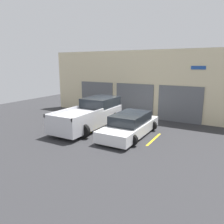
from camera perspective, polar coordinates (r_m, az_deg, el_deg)
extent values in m
plane|color=#2D2D30|center=(14.25, 1.67, -3.68)|extent=(28.00, 28.00, 0.00)
cube|color=beige|center=(16.75, 7.00, 7.27)|extent=(15.26, 0.60, 4.95)
cube|color=#595B60|center=(18.27, -4.00, 3.89)|extent=(2.99, 0.08, 2.50)
cube|color=#595B60|center=(16.67, 5.81, 3.04)|extent=(2.99, 0.08, 2.50)
cube|color=#595B60|center=(15.66, 17.26, 1.93)|extent=(2.99, 0.08, 2.50)
cube|color=#1E4799|center=(15.26, 21.62, 10.72)|extent=(0.90, 0.03, 0.22)
cube|color=silver|center=(13.69, -6.25, -1.48)|extent=(1.95, 5.40, 0.93)
cube|color=#1E2328|center=(14.74, -2.98, 2.65)|extent=(1.79, 2.43, 0.62)
cube|color=silver|center=(13.21, -12.67, 0.25)|extent=(0.08, 2.97, 0.18)
cube|color=silver|center=(12.07, -6.04, -0.66)|extent=(0.08, 2.97, 0.18)
cube|color=silver|center=(11.56, -13.98, -1.55)|extent=(1.95, 0.08, 0.18)
cylinder|color=black|center=(15.57, -5.25, -0.82)|extent=(0.80, 0.22, 0.80)
cylinder|color=black|center=(14.68, 0.32, -1.58)|extent=(0.80, 0.22, 0.80)
cylinder|color=black|center=(13.04, -13.61, -3.75)|extent=(0.80, 0.22, 0.80)
cylinder|color=black|center=(11.97, -7.49, -4.96)|extent=(0.80, 0.22, 0.80)
cube|color=white|center=(12.37, 4.66, -4.20)|extent=(1.79, 4.71, 0.57)
cube|color=#1E2328|center=(12.33, 4.93, -1.59)|extent=(1.58, 2.59, 0.54)
cylinder|color=black|center=(13.99, 4.22, -2.73)|extent=(0.61, 0.22, 0.61)
cylinder|color=black|center=(13.43, 10.32, -3.55)|extent=(0.61, 0.22, 0.61)
cylinder|color=black|center=(11.52, -2.00, -6.05)|extent=(0.61, 0.22, 0.61)
cylinder|color=black|center=(10.83, 5.21, -7.32)|extent=(0.61, 0.22, 0.61)
cube|color=gold|center=(14.71, -10.74, -3.37)|extent=(0.12, 2.20, 0.01)
cube|color=gold|center=(13.12, -1.07, -5.09)|extent=(0.12, 2.20, 0.01)
cube|color=gold|center=(12.01, 10.87, -7.01)|extent=(0.12, 2.20, 0.01)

